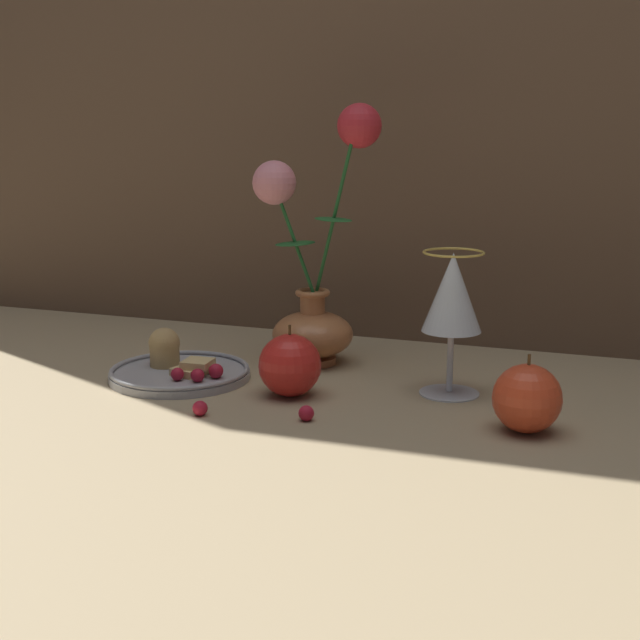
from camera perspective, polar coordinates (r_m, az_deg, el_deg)
name	(u,v)px	position (r m, az deg, el deg)	size (l,w,h in m)	color
ground_plane	(345,395)	(1.13, 1.61, -4.81)	(2.40, 2.40, 0.00)	#9E8966
vase	(313,277)	(1.25, -0.42, 2.77)	(0.18, 0.11, 0.36)	#B77042
plate_with_pastries	(178,368)	(1.21, -9.07, -3.07)	(0.19, 0.19, 0.06)	#A3A3A8
wine_glass	(452,298)	(1.11, 8.46, 1.38)	(0.08, 0.08, 0.18)	silver
apple_beside_vase	(290,365)	(1.12, -1.94, -2.92)	(0.08, 0.08, 0.09)	red
apple_near_glass	(527,398)	(1.01, 13.11, -4.91)	(0.08, 0.08, 0.09)	#D14223
berry_near_plate	(200,408)	(1.06, -7.68, -5.62)	(0.02, 0.02, 0.02)	#AD192D
berry_front_center	(306,413)	(1.03, -0.88, -5.99)	(0.02, 0.02, 0.02)	#AD192D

